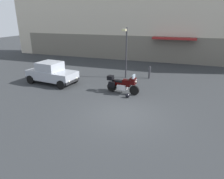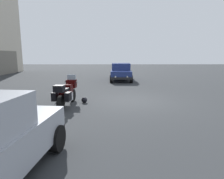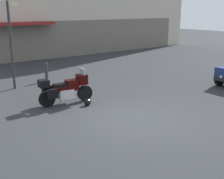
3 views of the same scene
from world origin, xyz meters
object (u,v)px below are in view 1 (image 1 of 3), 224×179
object	(u,v)px
car_hatchback_near	(52,73)
bollard_curbside	(149,72)
helmet	(128,96)
streetlamp_curbside	(126,48)
motorcycle	(122,84)

from	to	relation	value
car_hatchback_near	bollard_curbside	bearing A→B (deg)	35.68
car_hatchback_near	helmet	bearing A→B (deg)	-2.26
helmet	car_hatchback_near	world-z (taller)	car_hatchback_near
car_hatchback_near	streetlamp_curbside	xyz separation A→B (m)	(4.89, 3.15, 1.70)
helmet	car_hatchback_near	bearing A→B (deg)	171.14
helmet	streetlamp_curbside	distance (m)	4.93
motorcycle	helmet	world-z (taller)	motorcycle
helmet	streetlamp_curbside	size ratio (longest dim) A/B	0.07
bollard_curbside	streetlamp_curbside	bearing A→B (deg)	-161.88
helmet	streetlamp_curbside	world-z (taller)	streetlamp_curbside
motorcycle	streetlamp_curbside	world-z (taller)	streetlamp_curbside
helmet	car_hatchback_near	xyz separation A→B (m)	(-6.20, 0.97, 0.67)
car_hatchback_near	bollard_curbside	distance (m)	7.76
motorcycle	helmet	xyz separation A→B (m)	(0.57, -0.72, -0.48)
bollard_curbside	car_hatchback_near	bearing A→B (deg)	-150.93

